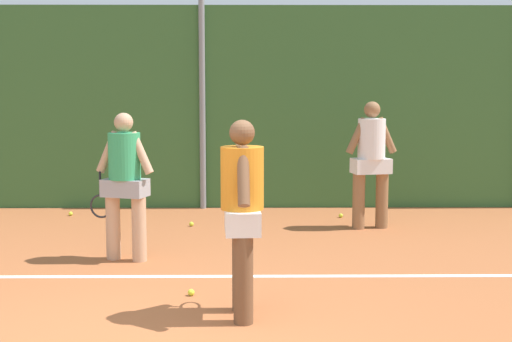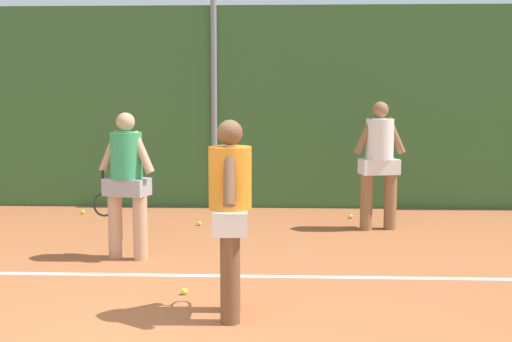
{
  "view_description": "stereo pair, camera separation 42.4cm",
  "coord_description": "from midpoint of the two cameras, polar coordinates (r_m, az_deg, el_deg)",
  "views": [
    {
      "loc": [
        0.78,
        -5.08,
        2.03
      ],
      "look_at": [
        0.85,
        2.85,
        1.06
      ],
      "focal_mm": 48.75,
      "sensor_mm": 36.0,
      "label": 1
    },
    {
      "loc": [
        1.2,
        -5.07,
        2.03
      ],
      "look_at": [
        0.85,
        2.85,
        1.06
      ],
      "focal_mm": 48.75,
      "sensor_mm": 36.0,
      "label": 2
    }
  ],
  "objects": [
    {
      "name": "hedge_fence_backdrop",
      "position": [
        11.73,
        -2.33,
        5.21
      ],
      "size": [
        18.48,
        0.25,
        3.35
      ],
      "primitive_type": "cube",
      "color": "#386633",
      "rests_on": "ground_plane"
    },
    {
      "name": "tennis_ball_4",
      "position": [
        10.88,
        8.88,
        -3.71
      ],
      "size": [
        0.07,
        0.07,
        0.07
      ],
      "primitive_type": "sphere",
      "color": "#CCDB33",
      "rests_on": "ground_plane"
    },
    {
      "name": "tennis_ball_0",
      "position": [
        11.43,
        -12.98,
        -3.3
      ],
      "size": [
        0.07,
        0.07,
        0.07
      ],
      "primitive_type": "sphere",
      "color": "#CCDB33",
      "rests_on": "ground_plane"
    },
    {
      "name": "fence_post_center",
      "position": [
        11.55,
        -2.41,
        5.63
      ],
      "size": [
        0.1,
        0.1,
        3.54
      ],
      "primitive_type": "cylinder",
      "color": "gray",
      "rests_on": "ground_plane"
    },
    {
      "name": "player_midcourt",
      "position": [
        8.24,
        -9.15,
        -0.54
      ],
      "size": [
        0.79,
        0.43,
        1.73
      ],
      "rotation": [
        0.0,
        0.0,
        2.84
      ],
      "color": "tan",
      "rests_on": "ground_plane"
    },
    {
      "name": "player_foreground_near",
      "position": [
        6.06,
        -0.13,
        -3.04
      ],
      "size": [
        0.37,
        0.8,
        1.75
      ],
      "rotation": [
        0.0,
        0.0,
        1.63
      ],
      "color": "brown",
      "rests_on": "ground_plane"
    },
    {
      "name": "player_backcourt_far",
      "position": [
        9.99,
        11.28,
        1.03
      ],
      "size": [
        0.75,
        0.41,
        1.82
      ],
      "rotation": [
        0.0,
        0.0,
        0.21
      ],
      "color": "#8C603D",
      "rests_on": "ground_plane"
    },
    {
      "name": "court_baseline_paint",
      "position": [
        7.61,
        -5.11,
        -8.52
      ],
      "size": [
        13.5,
        0.1,
        0.01
      ],
      "primitive_type": "cube",
      "color": "white",
      "rests_on": "ground_plane"
    },
    {
      "name": "tennis_ball_2",
      "position": [
        10.24,
        -3.5,
        -4.32
      ],
      "size": [
        0.07,
        0.07,
        0.07
      ],
      "primitive_type": "sphere",
      "color": "#CCDB33",
      "rests_on": "ground_plane"
    },
    {
      "name": "ground_plane",
      "position": [
        7.37,
        -5.37,
        -9.05
      ],
      "size": [
        28.43,
        28.43,
        0.0
      ],
      "primitive_type": "plane",
      "color": "#A85B33"
    },
    {
      "name": "tennis_ball_5",
      "position": [
        6.92,
        -4.14,
        -9.83
      ],
      "size": [
        0.07,
        0.07,
        0.07
      ],
      "primitive_type": "sphere",
      "color": "#CCDB33",
      "rests_on": "ground_plane"
    }
  ]
}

